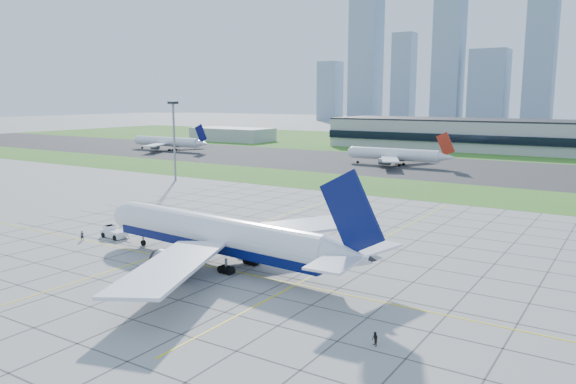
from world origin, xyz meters
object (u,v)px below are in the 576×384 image
crew_near (82,236)px  crew_far (375,339)px  light_mast (174,131)px  distant_jet_1 (396,154)px  airliner (219,236)px  distant_jet_0 (168,142)px  pushback_tug (113,232)px

crew_near → crew_far: bearing=-54.2°
light_mast → crew_far: light_mast is taller
crew_far → distant_jet_1: (-60.32, 156.91, 3.69)m
crew_far → airliner: bearing=-162.3°
crew_far → distant_jet_1: 168.14m
distant_jet_0 → airliner: bearing=-43.3°
crew_near → distant_jet_0: distant_jet_0 is taller
light_mast → crew_near: (40.21, -67.24, -15.27)m
pushback_tug → crew_far: bearing=-10.9°
crew_near → distant_jet_0: bearing=86.1°
distant_jet_0 → pushback_tug: bearing=-48.8°
distant_jet_0 → distant_jet_1: 123.46m
pushback_tug → distant_jet_0: 184.02m
airliner → crew_far: (33.84, -14.61, -4.02)m
light_mast → crew_far: bearing=-37.0°
distant_jet_0 → distant_jet_1: bearing=0.5°
light_mast → distant_jet_1: light_mast is taller
distant_jet_1 → light_mast: bearing=-120.6°
crew_near → crew_far: 66.98m
crew_far → pushback_tug: bearing=-154.5°
distant_jet_0 → distant_jet_1: size_ratio=1.11×
airliner → crew_near: bearing=-171.8°
crew_far → distant_jet_0: distant_jet_0 is taller
light_mast → airliner: (72.16, -65.19, -11.37)m
airliner → crew_near: size_ratio=30.87×
light_mast → airliner: bearing=-42.1°
airliner → pushback_tug: 29.15m
pushback_tug → airliner: bearing=-0.9°
light_mast → airliner: 97.91m
light_mast → crew_near: size_ratio=14.00×
pushback_tug → crew_near: pushback_tug is taller
light_mast → crew_far: (106.00, -79.81, -15.39)m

